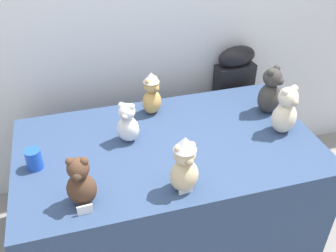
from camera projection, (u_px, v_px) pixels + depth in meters
wall_back at (136, 5)px, 2.37m from camera, size 7.00×0.08×2.60m
display_table at (168, 193)px, 2.33m from camera, size 1.66×0.95×0.75m
instrument_case at (231, 108)px, 2.89m from camera, size 0.29×0.14×1.00m
teddy_bear_snow at (128, 124)px, 2.08m from camera, size 0.16×0.15×0.24m
teddy_bear_sand at (185, 165)px, 1.74m from camera, size 0.15×0.13×0.31m
teddy_bear_cocoa at (81, 183)px, 1.69m from camera, size 0.16×0.14×0.26m
teddy_bear_charcoal at (270, 91)px, 2.31m from camera, size 0.20×0.19×0.30m
teddy_bear_cream at (285, 111)px, 2.14m from camera, size 0.18×0.16×0.29m
teddy_bear_honey at (152, 94)px, 2.30m from camera, size 0.16×0.16×0.28m
party_cup_blue at (34, 159)px, 1.92m from camera, size 0.08×0.08×0.11m
name_card_front_left at (85, 210)px, 1.69m from camera, size 0.07×0.01×0.05m
name_card_front_middle at (186, 189)px, 1.79m from camera, size 0.07×0.02×0.05m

